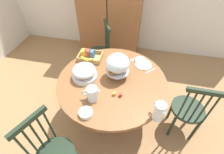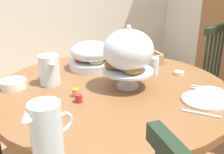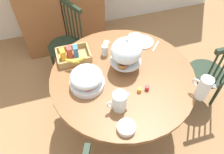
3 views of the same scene
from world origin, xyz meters
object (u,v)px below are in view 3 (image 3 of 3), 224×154
cereal_bowl (126,128)px  pastry_stand_with_dome (126,52)px  fruit_platter_covered (87,79)px  milk_pitcher (119,102)px  windsor_chair_by_cabinet (207,75)px  windsor_chair_facing_door (67,46)px  orange_juice_pitcher (203,89)px  drinking_glass (105,50)px  dining_table (122,88)px  butter_dish (107,43)px  china_plate_large (143,42)px  cereal_basket (73,55)px  china_plate_small (136,37)px

cereal_bowl → pastry_stand_with_dome: bearing=71.4°
fruit_platter_covered → milk_pitcher: size_ratio=1.52×
windsor_chair_by_cabinet → pastry_stand_with_dome: size_ratio=2.83×
windsor_chair_facing_door → orange_juice_pitcher: size_ratio=4.57×
windsor_chair_facing_door → cereal_bowl: 1.45m
orange_juice_pitcher → drinking_glass: 0.94m
dining_table → butter_dish: (-0.02, 0.45, 0.20)m
orange_juice_pitcher → china_plate_large: size_ratio=0.97×
windsor_chair_by_cabinet → cereal_bowl: 1.25m
orange_juice_pitcher → milk_pitcher: orange_juice_pitcher is taller
windsor_chair_facing_door → cereal_basket: (0.01, -0.54, 0.33)m
drinking_glass → orange_juice_pitcher: bearing=-49.1°
orange_juice_pitcher → butter_dish: bearing=122.9°
dining_table → cereal_bowl: cereal_bowl is taller
orange_juice_pitcher → cereal_basket: size_ratio=0.68×
cereal_basket → butter_dish: bearing=17.7°
windsor_chair_facing_door → china_plate_small: 0.88m
drinking_glass → china_plate_large: bearing=7.9°
china_plate_large → china_plate_small: bearing=120.8°
pastry_stand_with_dome → cereal_basket: size_ratio=1.09×
china_plate_small → china_plate_large: bearing=-59.2°
dining_table → cereal_bowl: 0.58m
dining_table → cereal_basket: 0.56m
fruit_platter_covered → milk_pitcher: 0.35m
orange_juice_pitcher → china_plate_small: orange_juice_pitcher is taller
windsor_chair_by_cabinet → orange_juice_pitcher: windsor_chair_by_cabinet is taller
windsor_chair_by_cabinet → orange_juice_pitcher: size_ratio=4.57×
pastry_stand_with_dome → orange_juice_pitcher: (0.49, -0.48, -0.10)m
windsor_chair_by_cabinet → butter_dish: 1.13m
milk_pitcher → china_plate_large: size_ratio=0.90×
windsor_chair_by_cabinet → butter_dish: (-0.98, 0.48, 0.30)m
pastry_stand_with_dome → cereal_bowl: bearing=-108.6°
orange_juice_pitcher → milk_pitcher: bearing=172.5°
windsor_chair_facing_door → milk_pitcher: size_ratio=4.93×
cereal_basket → cereal_bowl: (0.24, -0.85, -0.02)m
china_plate_small → pastry_stand_with_dome: bearing=-124.2°
windsor_chair_facing_door → pastry_stand_with_dome: bearing=-60.4°
cereal_basket → china_plate_small: (0.69, 0.10, -0.03)m
cereal_bowl → butter_dish: cereal_bowl is taller
fruit_platter_covered → drinking_glass: size_ratio=2.73×
windsor_chair_facing_door → cereal_basket: windsor_chair_facing_door is taller
dining_table → pastry_stand_with_dome: pastry_stand_with_dome is taller
orange_juice_pitcher → cereal_basket: 1.19m
milk_pitcher → fruit_platter_covered: bearing=122.8°
milk_pitcher → cereal_basket: size_ratio=0.63×
cereal_basket → china_plate_large: size_ratio=1.44×
windsor_chair_facing_door → pastry_stand_with_dome: (0.45, -0.80, 0.49)m
china_plate_small → drinking_glass: drinking_glass is taller
cereal_basket → china_plate_small: cereal_basket is taller
cereal_basket → orange_juice_pitcher: bearing=-38.8°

